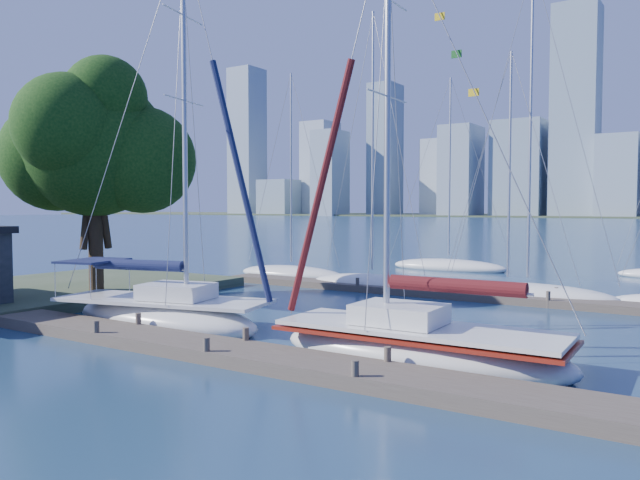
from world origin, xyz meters
The scene contains 12 objects.
ground centered at (0.00, 0.00, 0.00)m, with size 700.00×700.00×0.00m, color #17344B.
near_dock centered at (0.00, 0.00, 0.20)m, with size 26.00×2.00×0.40m, color #4A3E36.
far_dock centered at (2.00, 16.00, 0.18)m, with size 30.00×1.80×0.36m, color #4A3E36.
shore centered at (-17.00, 3.00, 0.25)m, with size 12.00×22.00×0.50m, color #38472D.
tree centered at (-13.47, 5.60, 7.80)m, with size 9.23×8.40×11.76m.
sailboat_navy centered at (-5.58, 2.62, 1.18)m, with size 9.54×4.97×15.45m.
sailboat_maroon centered at (5.10, 2.73, 1.05)m, with size 9.25×3.22×14.20m.
bg_boat_0 centered at (-11.18, 19.07, 0.27)m, with size 8.27×3.26×13.67m.
bg_boat_1 centered at (-4.01, 16.89, 0.31)m, with size 8.10×4.53×15.85m.
bg_boat_2 centered at (3.51, 17.40, 0.28)m, with size 7.77×4.06×12.77m.
bg_boat_3 centered at (4.55, 17.25, 0.32)m, with size 8.90×3.82×16.86m.
bg_boat_6 centered at (-4.27, 29.35, 0.28)m, with size 9.05×4.54×14.40m.
Camera 1 is at (12.58, -14.25, 4.61)m, focal length 35.00 mm.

